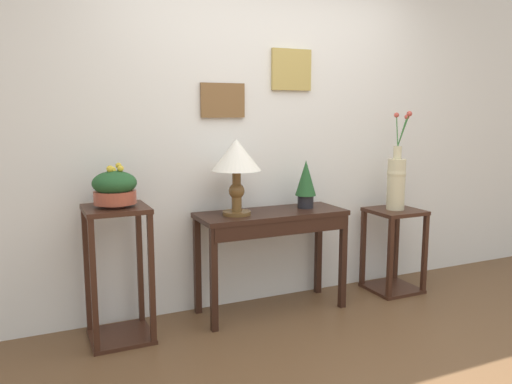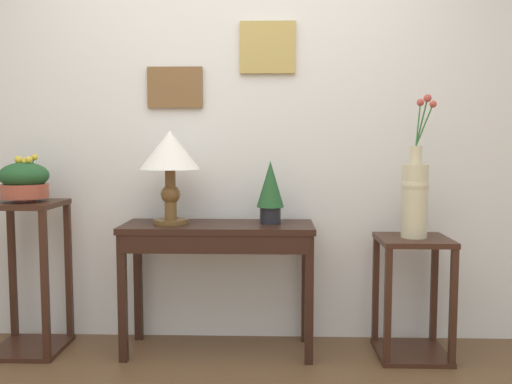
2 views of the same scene
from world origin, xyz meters
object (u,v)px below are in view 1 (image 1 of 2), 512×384
potted_plant_on_console (306,182)px  planter_bowl_wide_left (115,188)px  pedestal_stand_right (393,250)px  flower_vase_tall_right (396,179)px  table_lamp (236,160)px  pedestal_stand_left (118,274)px  console_table (273,228)px

potted_plant_on_console → planter_bowl_wide_left: size_ratio=1.31×
planter_bowl_wide_left → pedestal_stand_right: bearing=-0.1°
flower_vase_tall_right → planter_bowl_wide_left: bearing=179.9°
table_lamp → planter_bowl_wide_left: (-0.83, -0.02, -0.14)m
table_lamp → pedestal_stand_left: (-0.83, -0.02, -0.70)m
flower_vase_tall_right → pedestal_stand_left: bearing=179.9°
flower_vase_tall_right → console_table: bearing=179.7°
potted_plant_on_console → pedestal_stand_right: 1.01m
potted_plant_on_console → flower_vase_tall_right: bearing=-3.9°
console_table → table_lamp: table_lamp is taller
console_table → pedestal_stand_right: console_table is taller
potted_plant_on_console → flower_vase_tall_right: (0.81, -0.06, -0.01)m
console_table → pedestal_stand_left: (-1.11, -0.00, -0.20)m
console_table → pedestal_stand_right: bearing=-0.3°
pedestal_stand_right → pedestal_stand_left: bearing=179.9°
planter_bowl_wide_left → console_table: bearing=0.1°
potted_plant_on_console → console_table: bearing=-170.7°
planter_bowl_wide_left → pedestal_stand_right: (2.21, -0.01, -0.66)m
potted_plant_on_console → pedestal_stand_right: size_ratio=0.53×
table_lamp → planter_bowl_wide_left: 0.85m
table_lamp → flower_vase_tall_right: bearing=-1.2°
pedestal_stand_left → planter_bowl_wide_left: planter_bowl_wide_left is taller
table_lamp → console_table: bearing=-4.9°
table_lamp → pedestal_stand_left: bearing=-178.3°
table_lamp → pedestal_stand_right: size_ratio=0.78×
pedestal_stand_left → pedestal_stand_right: pedestal_stand_left is taller
potted_plant_on_console → flower_vase_tall_right: size_ratio=0.46×
table_lamp → flower_vase_tall_right: 1.40m
planter_bowl_wide_left → flower_vase_tall_right: (2.21, -0.01, -0.07)m
planter_bowl_wide_left → flower_vase_tall_right: flower_vase_tall_right is taller
potted_plant_on_console → pedestal_stand_left: 1.50m
pedestal_stand_right → flower_vase_tall_right: bearing=0.9°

